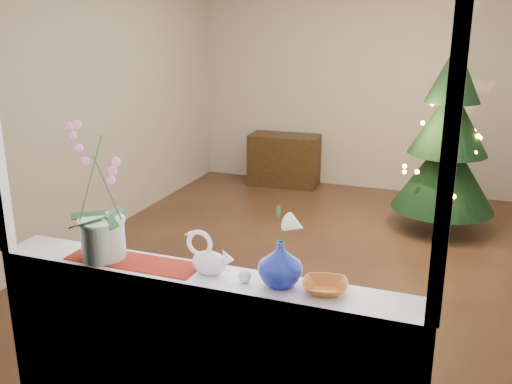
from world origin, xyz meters
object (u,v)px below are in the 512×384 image
at_px(swan, 209,254).
at_px(xmas_tree, 448,139).
at_px(amber_dish, 325,288).
at_px(paperweight, 245,276).
at_px(orchid_pot, 99,193).
at_px(blue_vase, 280,260).
at_px(side_table, 284,160).

xyz_separation_m(swan, xmas_tree, (0.92, 3.64, -0.08)).
bearing_deg(amber_dish, swan, -179.37).
distance_m(swan, paperweight, 0.21).
distance_m(orchid_pot, xmas_tree, 3.97).
bearing_deg(blue_vase, side_table, 107.55).
xyz_separation_m(xmas_tree, side_table, (-2.02, 0.97, -0.61)).
relative_size(orchid_pot, side_table, 0.79).
height_order(paperweight, amber_dish, paperweight).
bearing_deg(paperweight, amber_dish, 5.33).
relative_size(orchid_pot, amber_dish, 4.00).
xyz_separation_m(orchid_pot, amber_dish, (1.15, 0.03, -0.33)).
distance_m(paperweight, side_table, 4.85).
bearing_deg(side_table, swan, -79.25).
bearing_deg(paperweight, orchid_pot, 179.44).
height_order(orchid_pot, side_table, orchid_pot).
distance_m(orchid_pot, side_table, 4.75).
bearing_deg(amber_dish, orchid_pot, -178.65).
xyz_separation_m(amber_dish, xmas_tree, (0.35, 3.64, -0.00)).
bearing_deg(side_table, blue_vase, -75.14).
bearing_deg(amber_dish, side_table, 109.93).
height_order(blue_vase, paperweight, blue_vase).
bearing_deg(paperweight, xmas_tree, 78.78).
distance_m(paperweight, amber_dish, 0.38).
bearing_deg(swan, amber_dish, -16.72).
bearing_deg(blue_vase, xmas_tree, 81.16).
distance_m(amber_dish, xmas_tree, 3.65).
distance_m(blue_vase, xmas_tree, 3.68).
distance_m(orchid_pot, swan, 0.64).
bearing_deg(side_table, orchid_pot, -86.32).
height_order(orchid_pot, xmas_tree, xmas_tree).
xyz_separation_m(orchid_pot, side_table, (-0.52, 4.63, -0.94)).
distance_m(orchid_pot, amber_dish, 1.20).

